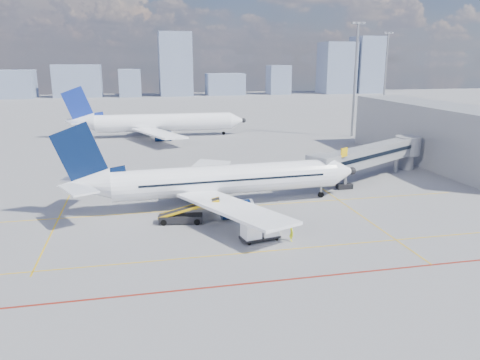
% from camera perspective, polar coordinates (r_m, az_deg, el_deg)
% --- Properties ---
extents(ground, '(420.00, 420.00, 0.00)m').
position_cam_1_polar(ground, '(49.77, 0.75, -6.07)').
color(ground, gray).
rests_on(ground, ground).
extents(apron_markings, '(90.00, 35.12, 0.01)m').
position_cam_1_polar(apron_markings, '(46.10, 1.14, -7.79)').
color(apron_markings, '#DAA80B').
rests_on(apron_markings, ground).
extents(jet_bridge, '(23.55, 15.78, 6.30)m').
position_cam_1_polar(jet_bridge, '(72.30, 16.11, 2.98)').
color(jet_bridge, gray).
rests_on(jet_bridge, ground).
extents(terminal_block, '(10.00, 42.00, 10.00)m').
position_cam_1_polar(terminal_block, '(88.31, 22.87, 5.25)').
color(terminal_block, gray).
rests_on(terminal_block, ground).
extents(floodlight_mast_ne, '(3.20, 0.61, 25.45)m').
position_cam_1_polar(floodlight_mast_ne, '(111.56, 13.86, 12.11)').
color(floodlight_mast_ne, gray).
rests_on(floodlight_mast_ne, ground).
extents(floodlight_mast_far, '(3.20, 0.61, 25.45)m').
position_cam_1_polar(floodlight_mast_far, '(155.07, 17.32, 12.45)').
color(floodlight_mast_far, gray).
rests_on(floodlight_mast_far, ground).
extents(distant_skyline, '(240.81, 15.90, 30.16)m').
position_cam_1_polar(distant_skyline, '(236.21, -7.92, 12.87)').
color(distant_skyline, slate).
rests_on(distant_skyline, ground).
extents(main_aircraft, '(37.17, 32.37, 10.91)m').
position_cam_1_polar(main_aircraft, '(56.69, -3.03, -0.09)').
color(main_aircraft, white).
rests_on(main_aircraft, ground).
extents(second_aircraft, '(41.59, 36.24, 12.12)m').
position_cam_1_polar(second_aircraft, '(110.47, -10.16, 6.87)').
color(second_aircraft, white).
rests_on(second_aircraft, ground).
extents(baggage_tug, '(2.35, 1.50, 1.58)m').
position_cam_1_polar(baggage_tug, '(48.04, 3.25, -5.91)').
color(baggage_tug, white).
rests_on(baggage_tug, ground).
extents(cargo_dolly, '(4.14, 2.46, 2.13)m').
position_cam_1_polar(cargo_dolly, '(46.62, 2.44, -6.01)').
color(cargo_dolly, black).
rests_on(cargo_dolly, ground).
extents(belt_loader, '(6.91, 2.58, 2.77)m').
position_cam_1_polar(belt_loader, '(51.95, -7.05, -4.45)').
color(belt_loader, black).
rests_on(belt_loader, ground).
extents(ramp_worker, '(0.43, 0.63, 1.66)m').
position_cam_1_polar(ramp_worker, '(46.80, 6.29, -6.45)').
color(ramp_worker, '#F1FF1A').
rests_on(ramp_worker, ground).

